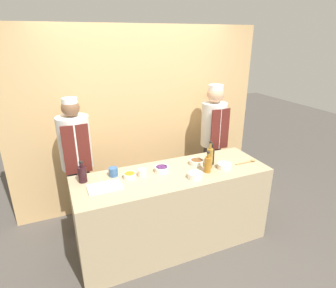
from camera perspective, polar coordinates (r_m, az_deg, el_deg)
name	(u,v)px	position (r m, az deg, el deg)	size (l,w,h in m)	color
ground_plane	(173,241)	(3.49, 0.96, -19.18)	(14.00, 14.00, 0.00)	#4C4742
cabinet_wall	(140,119)	(3.86, -5.76, 5.13)	(3.40, 0.18, 2.40)	tan
counter	(173,209)	(3.22, 1.01, -13.06)	(2.09, 0.71, 0.90)	tan
sauce_bowl_purple	(162,169)	(3.00, -1.29, -5.09)	(0.15, 0.15, 0.06)	white
sauce_bowl_red	(195,175)	(2.89, 5.50, -6.30)	(0.15, 0.15, 0.06)	white
sauce_bowl_white	(224,166)	(3.14, 11.36, -4.32)	(0.15, 0.15, 0.06)	white
sauce_bowl_brown	(197,162)	(3.19, 5.88, -3.62)	(0.16, 0.16, 0.05)	white
sauce_bowl_orange	(130,175)	(2.91, -7.81, -6.30)	(0.13, 0.13, 0.05)	white
cutting_board	(105,187)	(2.78, -12.70, -8.52)	(0.32, 0.19, 0.02)	white
bottle_amber	(208,164)	(3.00, 8.08, -4.08)	(0.07, 0.07, 0.23)	#9E661E
bottle_soy	(211,156)	(3.19, 8.75, -2.42)	(0.07, 0.07, 0.25)	black
bottle_wine	(82,174)	(2.91, -17.03, -5.80)	(0.09, 0.09, 0.22)	black
bottle_vinegar	(210,157)	(3.09, 8.46, -2.72)	(0.07, 0.07, 0.31)	olive
cup_cream	(142,173)	(2.92, -5.24, -5.83)	(0.09, 0.09, 0.08)	silver
cup_blue	(113,172)	(2.97, -11.05, -5.57)	(0.09, 0.09, 0.09)	#386093
wooden_spoon	(249,161)	(3.35, 16.05, -3.41)	(0.27, 0.05, 0.03)	#B2844C
chef_left	(77,163)	(3.40, -17.92, -3.71)	(0.35, 0.35, 1.65)	#28282D
chef_right	(213,139)	(3.93, 9.10, 0.92)	(0.33, 0.33, 1.67)	#28282D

